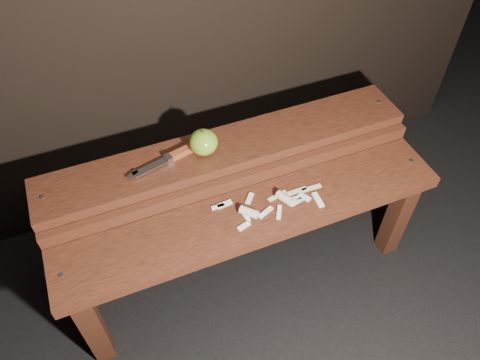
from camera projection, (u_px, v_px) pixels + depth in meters
name	position (u px, v px, depth m)	size (l,w,h in m)	color
ground	(246.00, 272.00, 1.73)	(60.00, 60.00, 0.00)	black
bench_front_tier	(255.00, 228.00, 1.43)	(1.20, 0.20, 0.42)	black
bench_rear_tier	(228.00, 165.00, 1.52)	(1.20, 0.21, 0.50)	black
apple	(203.00, 142.00, 1.41)	(0.09, 0.09, 0.09)	olive
knife	(176.00, 155.00, 1.42)	(0.24, 0.08, 0.02)	brown
apple_scraps	(271.00, 204.00, 1.40)	(0.35, 0.13, 0.03)	beige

